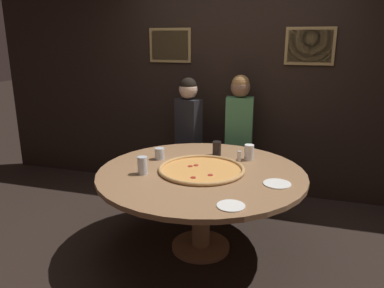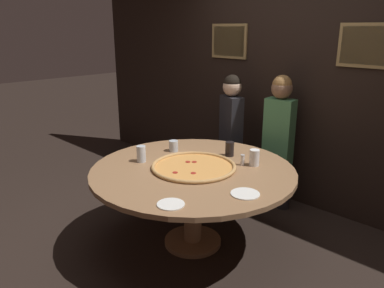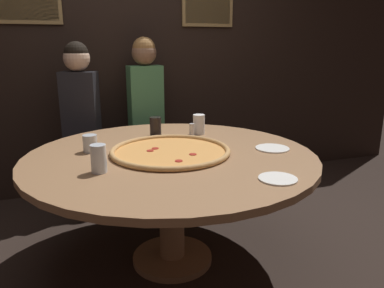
% 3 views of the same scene
% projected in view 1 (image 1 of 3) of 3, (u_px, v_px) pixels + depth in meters
% --- Properties ---
extents(ground_plane, '(24.00, 24.00, 0.00)m').
position_uv_depth(ground_plane, '(201.00, 248.00, 3.39)').
color(ground_plane, black).
extents(back_wall, '(6.40, 0.08, 2.60)m').
position_uv_depth(back_wall, '(236.00, 85.00, 4.40)').
color(back_wall, black).
rests_on(back_wall, ground_plane).
extents(dining_table, '(1.77, 1.77, 0.74)m').
position_uv_depth(dining_table, '(201.00, 183.00, 3.22)').
color(dining_table, '#936B47').
rests_on(dining_table, ground_plane).
extents(giant_pizza, '(0.74, 0.74, 0.03)m').
position_uv_depth(giant_pizza, '(202.00, 169.00, 3.19)').
color(giant_pizza, '#E0994C').
rests_on(giant_pizza, dining_table).
extents(drink_cup_near_right, '(0.09, 0.09, 0.15)m').
position_uv_depth(drink_cup_near_right, '(249.00, 152.00, 3.47)').
color(drink_cup_near_right, white).
rests_on(drink_cup_near_right, dining_table).
extents(drink_cup_by_shaker, '(0.09, 0.09, 0.11)m').
position_uv_depth(drink_cup_by_shaker, '(160.00, 154.00, 3.49)').
color(drink_cup_by_shaker, silver).
rests_on(drink_cup_by_shaker, dining_table).
extents(drink_cup_front_edge, '(0.08, 0.08, 0.14)m').
position_uv_depth(drink_cup_front_edge, '(217.00, 148.00, 3.60)').
color(drink_cup_front_edge, black).
rests_on(drink_cup_front_edge, dining_table).
extents(drink_cup_near_left, '(0.08, 0.08, 0.15)m').
position_uv_depth(drink_cup_near_left, '(142.00, 165.00, 3.10)').
color(drink_cup_near_left, silver).
rests_on(drink_cup_near_left, dining_table).
extents(white_plate_beside_cup, '(0.22, 0.22, 0.01)m').
position_uv_depth(white_plate_beside_cup, '(277.00, 184.00, 2.90)').
color(white_plate_beside_cup, white).
rests_on(white_plate_beside_cup, dining_table).
extents(white_plate_far_back, '(0.19, 0.19, 0.01)m').
position_uv_depth(white_plate_far_back, '(231.00, 206.00, 2.52)').
color(white_plate_far_back, white).
rests_on(white_plate_far_back, dining_table).
extents(condiment_shaker, '(0.04, 0.04, 0.10)m').
position_uv_depth(condiment_shaker, '(239.00, 156.00, 3.43)').
color(condiment_shaker, silver).
rests_on(condiment_shaker, dining_table).
extents(diner_side_right, '(0.37, 0.22, 1.45)m').
position_uv_depth(diner_side_right, '(239.00, 131.00, 4.24)').
color(diner_side_right, '#232328').
rests_on(diner_side_right, ground_plane).
extents(diner_centre_back, '(0.37, 0.26, 1.41)m').
position_uv_depth(diner_centre_back, '(188.00, 131.00, 4.32)').
color(diner_centre_back, '#232328').
rests_on(diner_centre_back, ground_plane).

